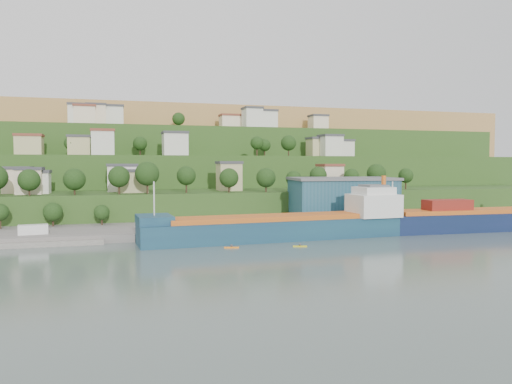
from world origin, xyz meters
name	(u,v)px	position (x,y,z in m)	size (l,w,h in m)	color
ground	(264,247)	(0.00, 0.00, 0.00)	(500.00, 500.00, 0.00)	#4D5E5A
quay	(301,228)	(20.00, 28.00, 0.00)	(220.00, 26.00, 4.00)	slate
pebble_beach	(17,243)	(-55.00, 22.00, 0.00)	(40.00, 18.00, 2.40)	slate
hillside	(173,198)	(-0.02, 168.72, 0.08)	(360.00, 211.03, 96.00)	#284719
cargo_ship_near	(287,228)	(9.18, 9.86, 2.84)	(69.57, 14.28, 17.76)	#132D49
cargo_ship_far	(487,220)	(70.31, 10.23, 2.81)	(65.84, 13.77, 17.77)	#0C1C34
warehouse	(342,198)	(34.68, 30.76, 8.43)	(33.00, 22.47, 12.80)	#1F4C5D
caravan	(33,231)	(-51.37, 21.46, 2.75)	(6.65, 2.77, 3.10)	silver
dinghy	(47,235)	(-48.40, 21.92, 1.59)	(3.87, 1.45, 0.77)	silver
kayak_orange	(232,247)	(-7.48, 0.37, 0.25)	(3.43, 1.33, 0.85)	orange
kayak_yellow	(300,246)	(7.91, -2.34, 0.24)	(3.24, 1.56, 0.81)	gold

